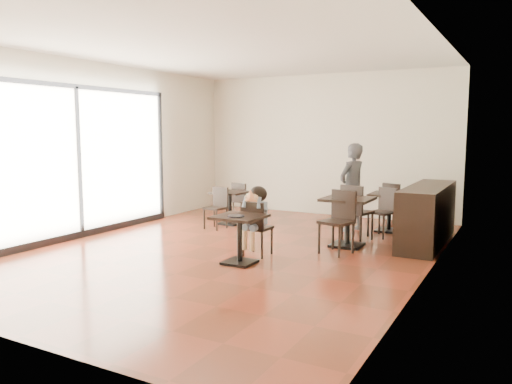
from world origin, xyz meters
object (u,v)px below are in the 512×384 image
Objects in this scene: adult_patron at (352,187)px; chair_mid_a at (357,212)px; chair_mid_b at (336,223)px; chair_left_b at (215,208)px; cafe_table_left at (230,208)px; chair_left_a at (243,201)px; cafe_table_mid at (347,222)px; chair_back_b at (382,213)px; cafe_table_back at (389,212)px; chair_back_a at (396,205)px; child_chair at (258,228)px; child_table at (240,240)px; child at (258,221)px.

chair_mid_a is (0.34, -0.74, -0.35)m from adult_patron.
chair_mid_b is 2.87m from chair_left_b.
cafe_table_left is at bearing -56.48° from adult_patron.
chair_mid_a reaches higher than chair_left_b.
chair_mid_b is 1.21× the size of chair_left_a.
chair_back_b reaches higher than cafe_table_mid.
chair_left_b reaches higher than cafe_table_back.
adult_patron is 1.14m from chair_back_a.
cafe_table_back is (1.34, 2.83, -0.06)m from child_chair.
cafe_table_mid is 1.01× the size of chair_left_a.
child_table is 3.09m from cafe_table_left.
child_chair is 0.86× the size of chair_mid_a.
cafe_table_back is 0.90× the size of chair_left_b.
child_table is at bearing -55.83° from cafe_table_left.
child_chair reaches higher than cafe_table_back.
child_table is at bearing -111.56° from cafe_table_back.
chair_back_b is at bearing 5.13° from cafe_table_left.
cafe_table_left is 0.77× the size of chair_back_a.
cafe_table_left is (-2.77, 0.76, -0.07)m from cafe_table_mid.
chair_left_a is 3.09m from chair_back_b.
adult_patron reaches higher than child.
cafe_table_left is at bearing 130.85° from child.
child_table is 2.66m from chair_left_b.
adult_patron reaches higher than chair_left_b.
chair_left_a is (-3.07, -0.28, 0.04)m from cafe_table_back.
cafe_table_back is 0.83× the size of chair_back_b.
child_chair is at bearing -129.52° from cafe_table_mid.
chair_back_b is (0.00, -0.55, 0.07)m from cafe_table_back.
child_table is 0.87× the size of chair_left_b.
adult_patron is 1.71× the size of chair_mid_b.
chair_left_b is at bearing 53.34° from chair_back_a.
cafe_table_left is 3.37m from chair_back_a.
chair_mid_b is (0.00, -1.10, 0.00)m from chair_mid_a.
chair_mid_a is at bearing -119.80° from child_chair.
cafe_table_back is at bearing 79.06° from cafe_table_mid.
chair_mid_a is 2.79m from chair_left_b.
child is at bearing 74.98° from chair_mid_a.
adult_patron is 0.80m from chair_back_b.
chair_mid_a is (1.03, 2.35, 0.14)m from child_table.
adult_patron reaches higher than cafe_table_left.
child_chair is at bearing -49.15° from cafe_table_left.
cafe_table_back is 0.75× the size of chair_mid_b.
cafe_table_left is (-1.74, 2.01, -0.20)m from child.
adult_patron is 1.90m from chair_mid_b.
child is 1.09× the size of chair_mid_a.
chair_back_a is (0.31, 1.59, -0.05)m from chair_mid_a.
chair_left_b is (0.00, -1.10, 0.00)m from chair_left_a.
chair_mid_b is (1.03, 0.70, 0.07)m from child_chair.
chair_mid_a is at bearing 12.79° from chair_left_b.
cafe_table_mid is 2.16m from chair_back_a.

